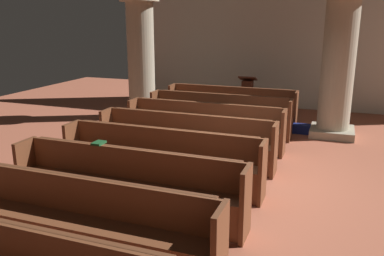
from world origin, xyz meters
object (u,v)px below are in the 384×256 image
object	(u,v)px
pew_row_4	(160,157)
pillar_far_side	(141,53)
lectern	(247,98)
hymn_book	(99,143)
pew_row_1	(219,113)
pew_row_5	(126,182)
pew_row_6	(77,219)
kneeler_box_navy	(301,129)
pew_row_3	(185,138)
pew_row_2	(204,124)
pew_row_0	(231,104)
pillar_aisle_side	(339,60)

from	to	relation	value
pew_row_4	pillar_far_side	size ratio (longest dim) A/B	0.99
pillar_far_side	lectern	distance (m)	3.18
pew_row_4	hymn_book	xyz separation A→B (m)	(-0.52, -0.90, 0.43)
pew_row_1	pew_row_5	size ratio (longest dim) A/B	1.00
pew_row_4	pew_row_5	xyz separation A→B (m)	(0.00, -1.09, 0.00)
pew_row_6	hymn_book	distance (m)	1.45
pew_row_4	pillar_far_side	distance (m)	5.02
pew_row_1	lectern	bearing A→B (deg)	85.49
pew_row_6	kneeler_box_navy	size ratio (longest dim) A/B	8.26
pew_row_1	lectern	size ratio (longest dim) A/B	3.06
kneeler_box_navy	pew_row_1	bearing A→B (deg)	-158.94
pew_row_3	pillar_far_side	distance (m)	4.15
pew_row_2	hymn_book	size ratio (longest dim) A/B	17.15
pew_row_3	pillar_far_side	size ratio (longest dim) A/B	0.99
pew_row_5	pew_row_0	bearing A→B (deg)	90.00
pew_row_2	lectern	xyz separation A→B (m)	(0.17, 3.28, -0.04)
pew_row_3	pew_row_4	xyz separation A→B (m)	(0.00, -1.09, 0.00)
pillar_aisle_side	pew_row_3	bearing A→B (deg)	-130.70
pew_row_0	pew_row_1	bearing A→B (deg)	-90.00
pew_row_1	pew_row_3	xyz separation A→B (m)	(0.00, -2.19, 0.00)
pillar_far_side	pew_row_3	bearing A→B (deg)	-51.73
pew_row_3	pew_row_6	world-z (taller)	same
pew_row_0	pew_row_1	distance (m)	1.09
pew_row_3	lectern	bearing A→B (deg)	87.74
pew_row_2	kneeler_box_navy	xyz separation A→B (m)	(1.82, 1.79, -0.39)
pew_row_4	hymn_book	bearing A→B (deg)	-119.90
pew_row_0	pew_row_2	world-z (taller)	same
pew_row_5	pillar_aisle_side	distance (m)	5.81
pillar_aisle_side	pillar_far_side	world-z (taller)	same
pillar_far_side	hymn_book	xyz separation A→B (m)	(1.93, -5.10, -0.81)
pew_row_0	pew_row_3	world-z (taller)	same
pew_row_3	kneeler_box_navy	bearing A→B (deg)	57.78
pew_row_2	pew_row_4	distance (m)	2.19
pew_row_2	hymn_book	bearing A→B (deg)	-99.53
pillar_aisle_side	pew_row_6	bearing A→B (deg)	-112.00
pew_row_4	pillar_aisle_side	size ratio (longest dim) A/B	0.99
pew_row_4	hymn_book	world-z (taller)	hymn_book
pew_row_5	pew_row_6	distance (m)	1.09
pillar_far_side	lectern	bearing A→B (deg)	25.86
lectern	pew_row_2	bearing A→B (deg)	-93.01
pew_row_5	pillar_far_side	size ratio (longest dim) A/B	0.99
pew_row_3	pew_row_6	bearing A→B (deg)	-90.00
pew_row_3	pew_row_2	bearing A→B (deg)	90.00
pew_row_1	pew_row_6	size ratio (longest dim) A/B	1.00
lectern	pew_row_5	bearing A→B (deg)	-91.51
pew_row_1	pillar_far_side	world-z (taller)	pillar_far_side
pillar_far_side	pew_row_4	bearing A→B (deg)	-59.74
pew_row_0	pew_row_5	distance (m)	5.47
lectern	pew_row_0	bearing A→B (deg)	-98.94
pew_row_3	pew_row_5	world-z (taller)	same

